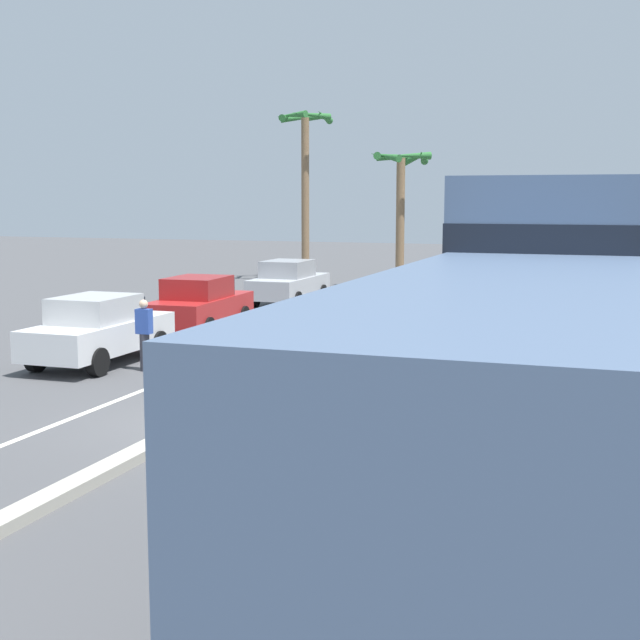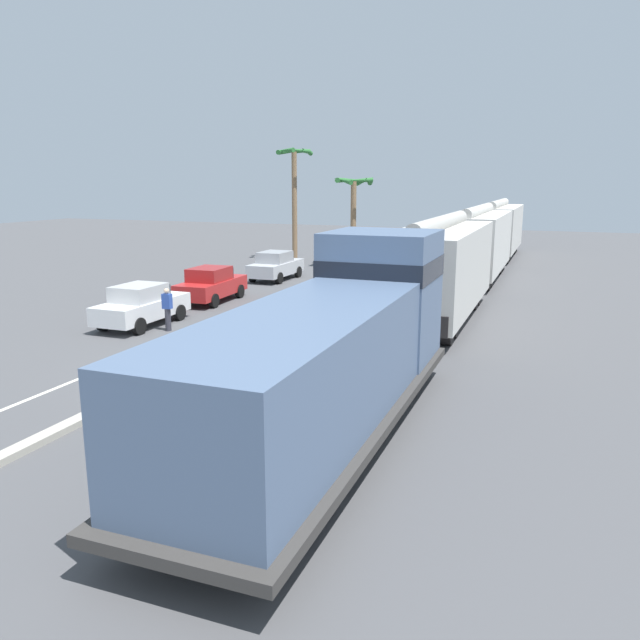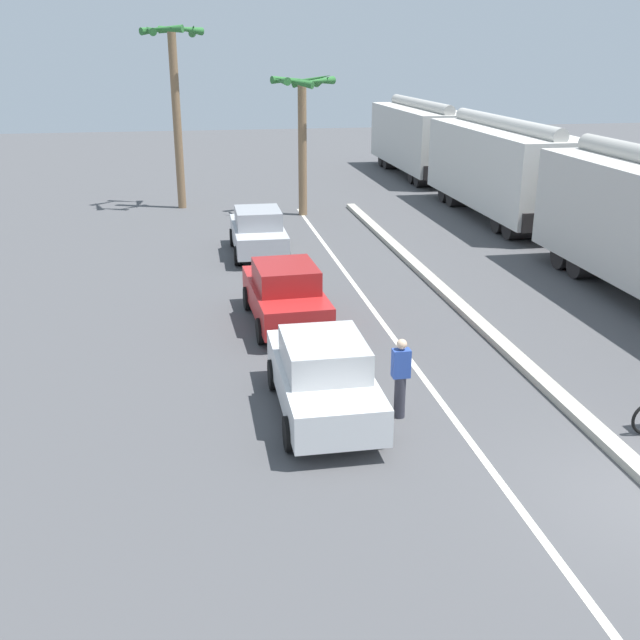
{
  "view_description": "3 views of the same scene",
  "coord_description": "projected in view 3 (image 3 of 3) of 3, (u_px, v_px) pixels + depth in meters",
  "views": [
    {
      "loc": [
        6.87,
        -13.69,
        3.9
      ],
      "look_at": [
        0.99,
        3.05,
        1.44
      ],
      "focal_mm": 50.0,
      "sensor_mm": 36.0,
      "label": 1
    },
    {
      "loc": [
        10.09,
        -15.57,
        5.49
      ],
      "look_at": [
        4.22,
        -0.3,
        1.85
      ],
      "focal_mm": 35.0,
      "sensor_mm": 36.0,
      "label": 2
    },
    {
      "loc": [
        -7.2,
        -8.95,
        6.73
      ],
      "look_at": [
        -4.48,
        6.48,
        1.06
      ],
      "focal_mm": 42.0,
      "sensor_mm": 36.0,
      "label": 3
    }
  ],
  "objects": [
    {
      "name": "lane_stripe",
      "position": [
        414.0,
        366.0,
        16.92
      ],
      "size": [
        0.14,
        36.0,
        0.01
      ],
      "primitive_type": "cube",
      "color": "silver",
      "rests_on": "ground"
    },
    {
      "name": "parked_car_red",
      "position": [
        285.0,
        294.0,
        19.28
      ],
      "size": [
        1.97,
        4.27,
        1.62
      ],
      "color": "red",
      "rests_on": "ground"
    },
    {
      "name": "palm_tree_far",
      "position": [
        303.0,
        108.0,
        30.92
      ],
      "size": [
        2.71,
        2.78,
        5.91
      ],
      "color": "#846647",
      "rests_on": "ground"
    },
    {
      "name": "parked_car_white",
      "position": [
        323.0,
        376.0,
        14.41
      ],
      "size": [
        1.85,
        4.21,
        1.62
      ],
      "color": "silver",
      "rests_on": "ground"
    },
    {
      "name": "pedestrian_by_cars",
      "position": [
        401.0,
        377.0,
        14.29
      ],
      "size": [
        0.34,
        0.22,
        1.62
      ],
      "color": "#33333D",
      "rests_on": "ground"
    },
    {
      "name": "hopper_car_trailing",
      "position": [
        419.0,
        138.0,
        41.89
      ],
      "size": [
        2.9,
        10.6,
        4.18
      ],
      "color": "beige",
      "rests_on": "ground"
    },
    {
      "name": "parked_car_silver",
      "position": [
        258.0,
        232.0,
        25.86
      ],
      "size": [
        1.86,
        4.21,
        1.62
      ],
      "color": "#B7BABF",
      "rests_on": "ground"
    },
    {
      "name": "hopper_car_middle",
      "position": [
        501.0,
        169.0,
        31.15
      ],
      "size": [
        2.9,
        10.6,
        4.18
      ],
      "color": "silver",
      "rests_on": "ground"
    },
    {
      "name": "palm_tree_near",
      "position": [
        174.0,
        74.0,
        31.9
      ],
      "size": [
        2.73,
        2.79,
        7.84
      ],
      "color": "#846647",
      "rests_on": "ground"
    },
    {
      "name": "median_curb",
      "position": [
        514.0,
        355.0,
        17.28
      ],
      "size": [
        0.36,
        36.0,
        0.16
      ],
      "primitive_type": "cube",
      "color": "#B2AD9E",
      "rests_on": "ground"
    }
  ]
}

